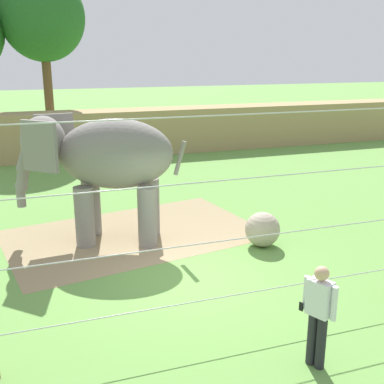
# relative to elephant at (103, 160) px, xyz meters

# --- Properties ---
(ground_plane) EXTENTS (120.00, 120.00, 0.00)m
(ground_plane) POSITION_rel_elephant_xyz_m (1.23, -2.79, -2.13)
(ground_plane) COLOR #609342
(dirt_patch) EXTENTS (7.17, 5.22, 0.01)m
(dirt_patch) POSITION_rel_elephant_xyz_m (0.75, 0.13, -2.13)
(dirt_patch) COLOR #937F5B
(dirt_patch) RESTS_ON ground
(embankment_wall) EXTENTS (36.00, 1.80, 2.11)m
(embankment_wall) POSITION_rel_elephant_xyz_m (1.23, 10.90, -1.07)
(embankment_wall) COLOR tan
(embankment_wall) RESTS_ON ground
(elephant) EXTENTS (4.15, 2.53, 3.21)m
(elephant) POSITION_rel_elephant_xyz_m (0.00, 0.00, 0.00)
(elephant) COLOR gray
(elephant) RESTS_ON ground
(enrichment_ball) EXTENTS (0.88, 0.88, 0.88)m
(enrichment_ball) POSITION_rel_elephant_xyz_m (3.62, -1.71, -1.69)
(enrichment_ball) COLOR tan
(enrichment_ball) RESTS_ON ground
(cable_fence) EXTENTS (8.61, 0.25, 3.93)m
(cable_fence) POSITION_rel_elephant_xyz_m (1.23, -5.08, -0.16)
(cable_fence) COLOR brown
(cable_fence) RESTS_ON ground
(zookeeper) EXTENTS (0.38, 0.56, 1.67)m
(zookeeper) POSITION_rel_elephant_xyz_m (2.17, -6.36, -1.20)
(zookeeper) COLOR #232328
(zookeeper) RESTS_ON ground
(tree_left_of_centre) EXTENTS (4.03, 4.03, 8.49)m
(tree_left_of_centre) POSITION_rel_elephant_xyz_m (-0.48, 13.77, 4.19)
(tree_left_of_centre) COLOR brown
(tree_left_of_centre) RESTS_ON ground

